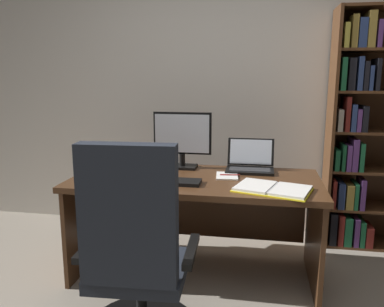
{
  "coord_description": "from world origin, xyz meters",
  "views": [
    {
      "loc": [
        0.26,
        -1.65,
        1.43
      ],
      "look_at": [
        -0.19,
        0.9,
        0.91
      ],
      "focal_mm": 36.46,
      "sensor_mm": 36.0,
      "label": 1
    }
  ],
  "objects_px": {
    "desk": "(197,200)",
    "keyboard": "(169,181)",
    "notepad": "(227,176)",
    "laptop": "(250,164)",
    "reading_stand_with_book": "(129,154)",
    "bookshelf": "(372,135)",
    "coffee_mug": "(110,164)",
    "office_chair": "(136,263)",
    "open_binder": "(273,189)",
    "pen": "(230,175)",
    "computer_mouse": "(126,178)",
    "monitor": "(182,140)"
  },
  "relations": [
    {
      "from": "bookshelf",
      "to": "open_binder",
      "type": "height_order",
      "value": "bookshelf"
    },
    {
      "from": "reading_stand_with_book",
      "to": "coffee_mug",
      "type": "xyz_separation_m",
      "value": [
        -0.06,
        -0.25,
        -0.03
      ]
    },
    {
      "from": "laptop",
      "to": "open_binder",
      "type": "distance_m",
      "value": 0.52
    },
    {
      "from": "bookshelf",
      "to": "notepad",
      "type": "distance_m",
      "value": 1.34
    },
    {
      "from": "office_chair",
      "to": "laptop",
      "type": "xyz_separation_m",
      "value": [
        0.55,
        1.09,
        0.3
      ]
    },
    {
      "from": "open_binder",
      "to": "coffee_mug",
      "type": "bearing_deg",
      "value": -178.41
    },
    {
      "from": "reading_stand_with_book",
      "to": "notepad",
      "type": "height_order",
      "value": "reading_stand_with_book"
    },
    {
      "from": "pen",
      "to": "laptop",
      "type": "bearing_deg",
      "value": 57.39
    },
    {
      "from": "computer_mouse",
      "to": "monitor",
      "type": "bearing_deg",
      "value": 56.16
    },
    {
      "from": "bookshelf",
      "to": "pen",
      "type": "bearing_deg",
      "value": -147.81
    },
    {
      "from": "desk",
      "to": "laptop",
      "type": "bearing_deg",
      "value": 28.38
    },
    {
      "from": "open_binder",
      "to": "desk",
      "type": "bearing_deg",
      "value": 166.63
    },
    {
      "from": "desk",
      "to": "notepad",
      "type": "distance_m",
      "value": 0.29
    },
    {
      "from": "keyboard",
      "to": "desk",
      "type": "bearing_deg",
      "value": 59.18
    },
    {
      "from": "notepad",
      "to": "pen",
      "type": "relative_size",
      "value": 1.5
    },
    {
      "from": "open_binder",
      "to": "monitor",
      "type": "bearing_deg",
      "value": 160.08
    },
    {
      "from": "notepad",
      "to": "computer_mouse",
      "type": "bearing_deg",
      "value": -160.11
    },
    {
      "from": "bookshelf",
      "to": "office_chair",
      "type": "distance_m",
      "value": 2.23
    },
    {
      "from": "reading_stand_with_book",
      "to": "coffee_mug",
      "type": "height_order",
      "value": "reading_stand_with_book"
    },
    {
      "from": "desk",
      "to": "reading_stand_with_book",
      "type": "distance_m",
      "value": 0.71
    },
    {
      "from": "desk",
      "to": "coffee_mug",
      "type": "bearing_deg",
      "value": 178.51
    },
    {
      "from": "laptop",
      "to": "open_binder",
      "type": "xyz_separation_m",
      "value": [
        0.15,
        -0.5,
        -0.04
      ]
    },
    {
      "from": "desk",
      "to": "monitor",
      "type": "xyz_separation_m",
      "value": [
        -0.15,
        0.2,
        0.41
      ]
    },
    {
      "from": "laptop",
      "to": "reading_stand_with_book",
      "type": "distance_m",
      "value": 0.98
    },
    {
      "from": "reading_stand_with_book",
      "to": "open_binder",
      "type": "relative_size",
      "value": 0.62
    },
    {
      "from": "office_chair",
      "to": "computer_mouse",
      "type": "distance_m",
      "value": 0.75
    },
    {
      "from": "desk",
      "to": "coffee_mug",
      "type": "relative_size",
      "value": 18.14
    },
    {
      "from": "office_chair",
      "to": "reading_stand_with_book",
      "type": "xyz_separation_m",
      "value": [
        -0.42,
        1.16,
        0.33
      ]
    },
    {
      "from": "coffee_mug",
      "to": "desk",
      "type": "bearing_deg",
      "value": -1.49
    },
    {
      "from": "monitor",
      "to": "pen",
      "type": "xyz_separation_m",
      "value": [
        0.38,
        -0.21,
        -0.2
      ]
    },
    {
      "from": "bookshelf",
      "to": "monitor",
      "type": "xyz_separation_m",
      "value": [
        -1.48,
        -0.49,
        -0.01
      ]
    },
    {
      "from": "computer_mouse",
      "to": "notepad",
      "type": "xyz_separation_m",
      "value": [
        0.66,
        0.24,
        -0.02
      ]
    },
    {
      "from": "office_chair",
      "to": "notepad",
      "type": "distance_m",
      "value": 1.0
    },
    {
      "from": "laptop",
      "to": "bookshelf",
      "type": "bearing_deg",
      "value": 26.56
    },
    {
      "from": "bookshelf",
      "to": "office_chair",
      "type": "bearing_deg",
      "value": -133.9
    },
    {
      "from": "office_chair",
      "to": "reading_stand_with_book",
      "type": "bearing_deg",
      "value": 106.96
    },
    {
      "from": "reading_stand_with_book",
      "to": "notepad",
      "type": "bearing_deg",
      "value": -19.06
    },
    {
      "from": "desk",
      "to": "bookshelf",
      "type": "relative_size",
      "value": 0.88
    },
    {
      "from": "office_chair",
      "to": "pen",
      "type": "relative_size",
      "value": 7.99
    },
    {
      "from": "computer_mouse",
      "to": "open_binder",
      "type": "height_order",
      "value": "computer_mouse"
    },
    {
      "from": "bookshelf",
      "to": "pen",
      "type": "xyz_separation_m",
      "value": [
        -1.1,
        -0.69,
        -0.21
      ]
    },
    {
      "from": "office_chair",
      "to": "pen",
      "type": "distance_m",
      "value": 1.01
    },
    {
      "from": "bookshelf",
      "to": "notepad",
      "type": "bearing_deg",
      "value": -148.28
    },
    {
      "from": "computer_mouse",
      "to": "bookshelf",
      "type": "bearing_deg",
      "value": 27.6
    },
    {
      "from": "keyboard",
      "to": "computer_mouse",
      "type": "bearing_deg",
      "value": 180.0
    },
    {
      "from": "pen",
      "to": "coffee_mug",
      "type": "bearing_deg",
      "value": 178.2
    },
    {
      "from": "monitor",
      "to": "reading_stand_with_book",
      "type": "height_order",
      "value": "monitor"
    },
    {
      "from": "desk",
      "to": "keyboard",
      "type": "distance_m",
      "value": 0.36
    },
    {
      "from": "computer_mouse",
      "to": "reading_stand_with_book",
      "type": "distance_m",
      "value": 0.55
    },
    {
      "from": "office_chair",
      "to": "keyboard",
      "type": "xyz_separation_m",
      "value": [
        0.03,
        0.64,
        0.26
      ]
    }
  ]
}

